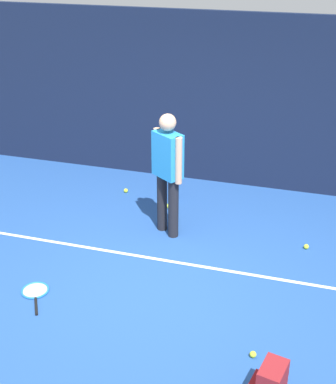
{
  "coord_description": "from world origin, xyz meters",
  "views": [
    {
      "loc": [
        1.59,
        -4.94,
        3.75
      ],
      "look_at": [
        0.0,
        0.4,
        1.0
      ],
      "focal_mm": 49.78,
      "sensor_mm": 36.0,
      "label": 1
    }
  ],
  "objects_px": {
    "tennis_ball_by_fence": "(306,247)",
    "tennis_ball_mid_court": "(126,191)",
    "tennis_ball_near_player": "(253,354)",
    "tennis_player": "(168,168)",
    "water_bottle": "(177,192)",
    "tennis_ball_far_left": "(167,206)",
    "tennis_racket": "(35,292)"
  },
  "relations": [
    {
      "from": "tennis_ball_by_fence",
      "to": "tennis_ball_mid_court",
      "type": "distance_m",
      "value": 2.99
    },
    {
      "from": "tennis_ball_near_player",
      "to": "tennis_ball_mid_court",
      "type": "height_order",
      "value": "same"
    },
    {
      "from": "tennis_player",
      "to": "water_bottle",
      "type": "xyz_separation_m",
      "value": [
        -0.16,
        1.0,
        -0.84
      ]
    },
    {
      "from": "tennis_ball_far_left",
      "to": "water_bottle",
      "type": "distance_m",
      "value": 0.34
    },
    {
      "from": "tennis_player",
      "to": "tennis_ball_near_player",
      "type": "xyz_separation_m",
      "value": [
        1.48,
        -2.06,
        -0.93
      ]
    },
    {
      "from": "tennis_racket",
      "to": "tennis_ball_far_left",
      "type": "relative_size",
      "value": 9.33
    },
    {
      "from": "tennis_player",
      "to": "tennis_ball_mid_court",
      "type": "xyz_separation_m",
      "value": [
        -0.99,
        0.99,
        -0.93
      ]
    },
    {
      "from": "tennis_ball_far_left",
      "to": "water_bottle",
      "type": "height_order",
      "value": "water_bottle"
    },
    {
      "from": "tennis_ball_near_player",
      "to": "water_bottle",
      "type": "xyz_separation_m",
      "value": [
        -1.64,
        3.06,
        0.09
      ]
    },
    {
      "from": "tennis_player",
      "to": "tennis_ball_far_left",
      "type": "bearing_deg",
      "value": 141.8
    },
    {
      "from": "tennis_ball_by_fence",
      "to": "tennis_racket",
      "type": "bearing_deg",
      "value": -147.72
    },
    {
      "from": "tennis_racket",
      "to": "water_bottle",
      "type": "xyz_separation_m",
      "value": [
        0.92,
        2.75,
        0.11
      ]
    },
    {
      "from": "tennis_racket",
      "to": "tennis_ball_mid_court",
      "type": "relative_size",
      "value": 9.33
    },
    {
      "from": "tennis_racket",
      "to": "tennis_ball_by_fence",
      "type": "relative_size",
      "value": 9.33
    },
    {
      "from": "tennis_racket",
      "to": "tennis_ball_near_player",
      "type": "distance_m",
      "value": 2.57
    },
    {
      "from": "tennis_ball_far_left",
      "to": "water_bottle",
      "type": "xyz_separation_m",
      "value": [
        0.06,
        0.33,
        0.09
      ]
    },
    {
      "from": "tennis_ball_by_fence",
      "to": "water_bottle",
      "type": "xyz_separation_m",
      "value": [
        -2.02,
        0.9,
        0.09
      ]
    },
    {
      "from": "tennis_ball_near_player",
      "to": "water_bottle",
      "type": "relative_size",
      "value": 0.26
    },
    {
      "from": "tennis_racket",
      "to": "tennis_ball_mid_court",
      "type": "height_order",
      "value": "tennis_ball_mid_court"
    },
    {
      "from": "tennis_player",
      "to": "water_bottle",
      "type": "height_order",
      "value": "tennis_player"
    },
    {
      "from": "tennis_ball_near_player",
      "to": "tennis_ball_by_fence",
      "type": "distance_m",
      "value": 2.2
    },
    {
      "from": "tennis_racket",
      "to": "tennis_ball_near_player",
      "type": "bearing_deg",
      "value": -128.18
    },
    {
      "from": "tennis_ball_mid_court",
      "to": "tennis_ball_far_left",
      "type": "bearing_deg",
      "value": -22.23
    },
    {
      "from": "tennis_player",
      "to": "tennis_ball_near_player",
      "type": "bearing_deg",
      "value": -19.88
    },
    {
      "from": "tennis_racket",
      "to": "tennis_ball_near_player",
      "type": "height_order",
      "value": "tennis_ball_near_player"
    },
    {
      "from": "tennis_ball_near_player",
      "to": "tennis_ball_mid_court",
      "type": "xyz_separation_m",
      "value": [
        -2.47,
        3.05,
        0.0
      ]
    },
    {
      "from": "tennis_ball_by_fence",
      "to": "tennis_ball_far_left",
      "type": "relative_size",
      "value": 1.0
    },
    {
      "from": "tennis_ball_far_left",
      "to": "tennis_ball_near_player",
      "type": "bearing_deg",
      "value": -58.19
    },
    {
      "from": "tennis_ball_by_fence",
      "to": "tennis_ball_far_left",
      "type": "xyz_separation_m",
      "value": [
        -2.07,
        0.57,
        0.0
      ]
    },
    {
      "from": "tennis_ball_mid_court",
      "to": "tennis_ball_near_player",
      "type": "bearing_deg",
      "value": -50.98
    },
    {
      "from": "tennis_ball_by_fence",
      "to": "tennis_ball_far_left",
      "type": "distance_m",
      "value": 2.15
    },
    {
      "from": "tennis_racket",
      "to": "tennis_ball_far_left",
      "type": "distance_m",
      "value": 2.57
    }
  ]
}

